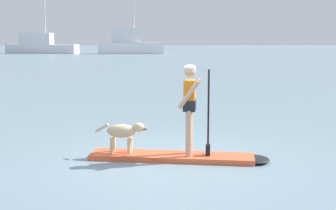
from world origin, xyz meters
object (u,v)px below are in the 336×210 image
object	(u,v)px
person_paddler	(190,103)
paddleboard	(184,157)
moored_boat_center	(41,46)
moored_boat_starboard	(129,44)
dog	(124,132)

from	to	relation	value
person_paddler	paddleboard	bearing A→B (deg)	168.35
moored_boat_center	paddleboard	bearing A→B (deg)	-76.98
person_paddler	moored_boat_starboard	xyz separation A→B (m)	(-1.85, 69.26, 0.48)
paddleboard	dog	xyz separation A→B (m)	(-1.13, 0.23, 0.45)
person_paddler	moored_boat_center	bearing A→B (deg)	103.10
dog	paddleboard	bearing A→B (deg)	-11.65
paddleboard	dog	size ratio (longest dim) A/B	3.37
paddleboard	moored_boat_starboard	size ratio (longest dim) A/B	0.32
moored_boat_center	moored_boat_starboard	distance (m)	15.15
paddleboard	moored_boat_center	size ratio (longest dim) A/B	0.28
moored_boat_starboard	dog	bearing A→B (deg)	-89.50
dog	moored_boat_starboard	distance (m)	69.01
person_paddler	moored_boat_starboard	world-z (taller)	moored_boat_starboard
person_paddler	dog	distance (m)	1.40
dog	moored_boat_center	xyz separation A→B (m)	(-15.50, 71.71, 0.80)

